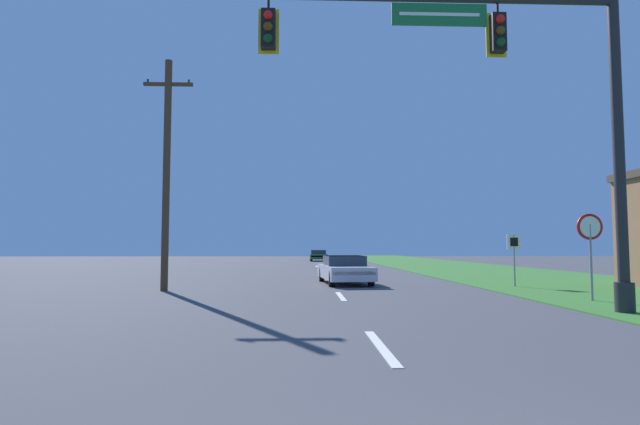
# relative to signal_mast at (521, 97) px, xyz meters

# --- Properties ---
(grass_verge_right) EXTENTS (10.00, 110.00, 0.04)m
(grass_verge_right) POSITION_rel_signal_mast_xyz_m (6.46, 20.34, -5.18)
(grass_verge_right) COLOR #38752D
(grass_verge_right) RESTS_ON ground
(road_center_line) EXTENTS (0.16, 34.80, 0.01)m
(road_center_line) POSITION_rel_signal_mast_xyz_m (-4.04, 12.34, -5.19)
(road_center_line) COLOR silver
(road_center_line) RESTS_ON ground
(signal_mast) EXTENTS (9.94, 0.47, 8.45)m
(signal_mast) POSITION_rel_signal_mast_xyz_m (0.00, 0.00, 0.00)
(signal_mast) COLOR #232326
(signal_mast) RESTS_ON grass_verge_right
(car_ahead) EXTENTS (2.20, 4.66, 1.19)m
(car_ahead) POSITION_rel_signal_mast_xyz_m (-3.44, 9.87, -4.59)
(car_ahead) COLOR black
(car_ahead) RESTS_ON ground
(far_car) EXTENTS (1.82, 4.62, 1.19)m
(far_car) POSITION_rel_signal_mast_xyz_m (-3.43, 43.47, -4.59)
(far_car) COLOR black
(far_car) RESTS_ON ground
(stop_sign) EXTENTS (0.76, 0.07, 2.50)m
(stop_sign) POSITION_rel_signal_mast_xyz_m (3.07, 2.53, -3.34)
(stop_sign) COLOR gray
(stop_sign) RESTS_ON grass_verge_right
(route_sign_post) EXTENTS (0.55, 0.06, 2.03)m
(route_sign_post) POSITION_rel_signal_mast_xyz_m (3.04, 7.67, -3.67)
(route_sign_post) COLOR gray
(route_sign_post) RESTS_ON grass_verge_right
(utility_pole_near) EXTENTS (1.80, 0.26, 8.48)m
(utility_pole_near) POSITION_rel_signal_mast_xyz_m (-10.24, 6.61, -0.81)
(utility_pole_near) COLOR #4C3823
(utility_pole_near) RESTS_ON ground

